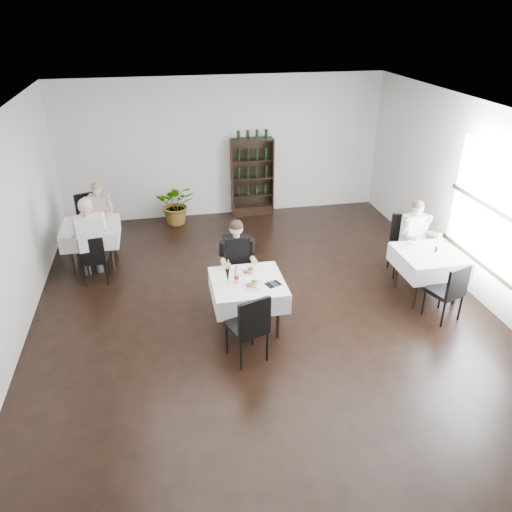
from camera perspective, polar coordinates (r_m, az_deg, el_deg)
The scene contains 24 objects.
room_shell at distance 6.84m, azimuth 1.47°, elevation 2.72°, with size 9.00×9.00×9.00m.
window_right at distance 8.28m, azimuth 25.74°, elevation 4.40°, with size 0.06×2.30×1.85m.
wine_shelf at distance 11.14m, azimuth -0.43°, elevation 8.91°, with size 0.90×0.28×1.75m.
main_table at distance 7.20m, azimuth -0.94°, elevation -3.86°, with size 1.03×1.03×0.77m.
left_table at distance 9.43m, azimuth -18.32°, elevation 2.54°, with size 0.98×0.98×0.77m.
right_table at distance 8.43m, azimuth 19.14°, elevation -0.56°, with size 0.98×0.98×0.77m.
potted_tree at distance 10.89m, azimuth -9.06°, elevation 5.91°, with size 0.81×0.70×0.89m, color #2D6020.
main_chair_far at distance 7.94m, azimuth -1.68°, elevation -1.70°, with size 0.46×0.47×0.88m.
main_chair_near at distance 6.54m, azimuth -0.72°, elevation -7.84°, with size 0.58×0.59×1.01m.
left_chair_far at distance 10.09m, azimuth -18.22°, elevation 4.16°, with size 0.64×0.64×1.08m.
left_chair_near at distance 8.80m, azimuth -18.04°, elevation -0.04°, with size 0.42×0.42×0.89m.
right_chair_far at distance 9.10m, azimuth 16.65°, elevation 1.71°, with size 0.56×0.56×1.04m.
right_chair_near at distance 7.90m, azimuth 21.25°, elevation -3.54°, with size 0.55×0.55×0.94m.
diner_main at distance 7.62m, azimuth -2.15°, elevation -0.22°, with size 0.55×0.55×1.43m.
diner_left_far at distance 9.85m, azimuth -17.53°, elevation 4.78°, with size 0.56×0.60×1.36m.
diner_left_near at distance 8.72m, azimuth -18.52°, elevation 2.45°, with size 0.63×0.67×1.53m.
diner_right_far at distance 8.88m, azimuth 17.86°, elevation 2.42°, with size 0.57×0.59×1.40m.
plate_far at distance 7.31m, azimuth -0.86°, elevation -1.82°, with size 0.28×0.28×0.07m.
plate_near at distance 6.98m, azimuth -0.44°, elevation -3.33°, with size 0.28×0.28×0.08m.
pilsner_dark at distance 7.02m, azimuth -3.27°, elevation -2.26°, with size 0.07×0.07×0.28m.
pilsner_lager at distance 7.12m, azimuth -3.16°, elevation -1.73°, with size 0.07×0.07×0.30m.
coke_bottle at distance 7.02m, azimuth -2.24°, elevation -2.27°, with size 0.07×0.07×0.28m.
napkin_cutlery at distance 7.03m, azimuth 1.98°, elevation -3.21°, with size 0.25×0.22×0.02m.
pepper_mill at distance 8.41m, azimuth 19.89°, elevation 0.73°, with size 0.04×0.04×0.09m, color black.
Camera 1 is at (-1.39, -6.07, 4.33)m, focal length 35.00 mm.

